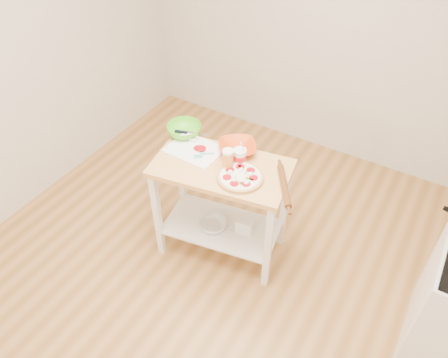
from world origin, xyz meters
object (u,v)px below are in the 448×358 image
at_px(beer_pint, 228,159).
at_px(shelf_bin, 245,224).
at_px(yogurt_tub, 240,156).
at_px(rolling_pin, 284,186).
at_px(spatula, 203,155).
at_px(pizza, 240,177).
at_px(prep_island, 221,192).
at_px(orange_bowl, 237,148).
at_px(green_bowl, 184,130).
at_px(knife, 187,133).
at_px(shelf_glass_bowl, 213,224).
at_px(cutting_board, 195,149).

xyz_separation_m(beer_pint, shelf_bin, (0.13, 0.06, -0.66)).
bearing_deg(yogurt_tub, rolling_pin, -12.34).
bearing_deg(spatula, pizza, -48.81).
xyz_separation_m(prep_island, yogurt_tub, (0.10, 0.10, 0.32)).
height_order(pizza, beer_pint, beer_pint).
bearing_deg(beer_pint, orange_bowl, 100.42).
relative_size(spatula, rolling_pin, 0.32).
distance_m(spatula, orange_bowl, 0.26).
bearing_deg(pizza, green_bowl, 160.00).
bearing_deg(beer_pint, spatula, 175.23).
height_order(prep_island, pizza, pizza).
distance_m(knife, shelf_glass_bowl, 0.77).
xyz_separation_m(orange_bowl, beer_pint, (0.04, -0.20, 0.05)).
distance_m(prep_island, beer_pint, 0.35).
bearing_deg(cutting_board, green_bowl, 148.28).
bearing_deg(cutting_board, shelf_glass_bowl, -24.10).
height_order(prep_island, orange_bowl, orange_bowl).
bearing_deg(rolling_pin, orange_bowl, 157.99).
bearing_deg(shelf_glass_bowl, prep_island, 44.15).
xyz_separation_m(yogurt_tub, shelf_glass_bowl, (-0.15, -0.15, -0.66)).
bearing_deg(rolling_pin, beer_pint, -178.57).
bearing_deg(yogurt_tub, shelf_glass_bowl, -134.25).
bearing_deg(yogurt_tub, beer_pint, -113.21).
distance_m(beer_pint, yogurt_tub, 0.11).
height_order(green_bowl, shelf_bin, green_bowl).
bearing_deg(orange_bowl, green_bowl, -177.08).
height_order(cutting_board, orange_bowl, orange_bowl).
bearing_deg(green_bowl, orange_bowl, 2.92).
xyz_separation_m(knife, green_bowl, (-0.02, -0.01, 0.02)).
distance_m(cutting_board, green_bowl, 0.22).
bearing_deg(beer_pint, knife, 158.63).
height_order(pizza, yogurt_tub, yogurt_tub).
relative_size(spatula, beer_pint, 0.81).
relative_size(cutting_board, shelf_bin, 3.18).
distance_m(knife, rolling_pin, 0.94).
relative_size(knife, orange_bowl, 0.95).
xyz_separation_m(spatula, knife, (-0.26, 0.17, 0.00)).
distance_m(spatula, yogurt_tub, 0.28).
xyz_separation_m(yogurt_tub, shelf_bin, (0.09, -0.04, -0.63)).
bearing_deg(cutting_board, yogurt_tub, 8.80).
xyz_separation_m(prep_island, beer_pint, (0.05, 0.00, 0.34)).
xyz_separation_m(beer_pint, rolling_pin, (0.43, 0.01, -0.06)).
xyz_separation_m(orange_bowl, rolling_pin, (0.47, -0.19, -0.01)).
bearing_deg(orange_bowl, shelf_glass_bowl, -104.82).
xyz_separation_m(green_bowl, beer_pint, (0.50, -0.18, 0.04)).
bearing_deg(beer_pint, green_bowl, 160.51).
bearing_deg(shelf_glass_bowl, green_bowl, 149.89).
relative_size(yogurt_tub, shelf_bin, 1.61).
relative_size(prep_island, knife, 4.11).
bearing_deg(orange_bowl, knife, -178.49).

